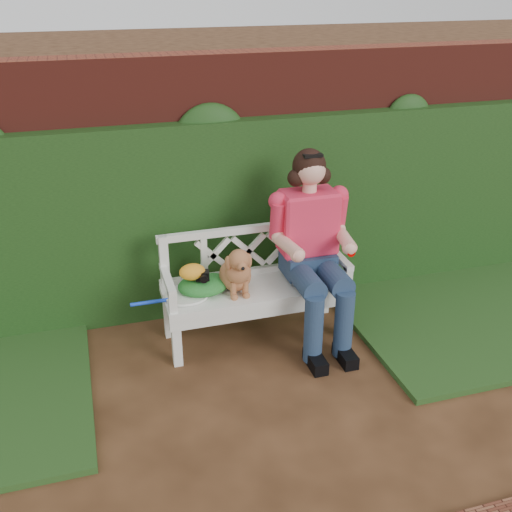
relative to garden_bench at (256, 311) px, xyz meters
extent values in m
plane|color=#341F10|center=(-0.27, -1.09, -0.24)|extent=(60.00, 60.00, 0.00)
cube|color=maroon|center=(-0.27, 0.81, 0.86)|extent=(10.00, 0.30, 2.20)
cube|color=#224C19|center=(-0.27, 0.59, 0.61)|extent=(10.00, 0.18, 1.70)
cube|color=#1F4018|center=(2.13, -0.19, -0.21)|extent=(2.60, 2.00, 0.05)
cube|color=black|center=(-0.44, -0.02, 0.41)|extent=(0.12, 0.10, 0.07)
ellipsoid|color=orange|center=(-0.51, 0.00, 0.44)|extent=(0.24, 0.20, 0.13)
camera|label=1|loc=(-1.22, -4.08, 2.56)|focal=42.00mm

